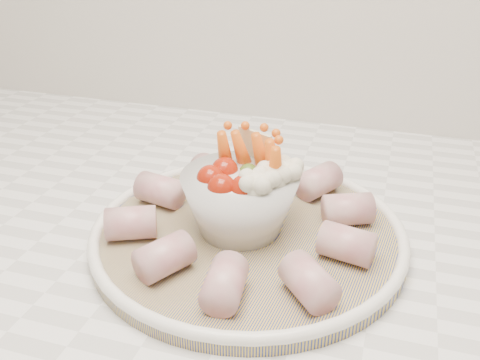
% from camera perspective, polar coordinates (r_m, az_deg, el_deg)
% --- Properties ---
extents(serving_platter, '(0.35, 0.35, 0.02)m').
position_cam_1_polar(serving_platter, '(0.56, 0.88, -5.65)').
color(serving_platter, navy).
rests_on(serving_platter, kitchen_counter).
extents(veggie_bowl, '(0.12, 0.12, 0.10)m').
position_cam_1_polar(veggie_bowl, '(0.53, 0.29, -1.67)').
color(veggie_bowl, silver).
rests_on(veggie_bowl, serving_platter).
extents(cured_meat_rolls, '(0.27, 0.28, 0.03)m').
position_cam_1_polar(cured_meat_rolls, '(0.54, 0.82, -3.81)').
color(cured_meat_rolls, '#AE4F5C').
rests_on(cured_meat_rolls, serving_platter).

